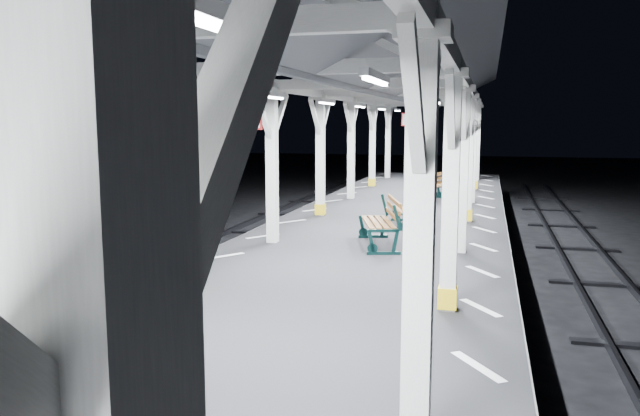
% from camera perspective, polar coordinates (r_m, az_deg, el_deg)
% --- Properties ---
extents(platform, '(6.00, 50.00, 1.00)m').
position_cam_1_polar(platform, '(7.75, -5.10, -15.89)').
color(platform, black).
rests_on(platform, ground).
extents(hazard_stripes_left, '(1.00, 48.00, 0.01)m').
position_cam_1_polar(hazard_stripes_left, '(8.68, -20.77, -10.18)').
color(hazard_stripes_left, silver).
rests_on(hazard_stripes_left, platform).
extents(hazard_stripes_right, '(1.00, 48.00, 0.01)m').
position_cam_1_polar(hazard_stripes_right, '(7.14, 14.22, -13.86)').
color(hazard_stripes_right, silver).
rests_on(hazard_stripes_right, platform).
extents(canopy, '(5.40, 49.00, 4.65)m').
position_cam_1_polar(canopy, '(7.13, -5.57, 15.41)').
color(canopy, silver).
rests_on(canopy, platform).
extents(bench_mid, '(1.20, 1.99, 1.01)m').
position_cam_1_polar(bench_mid, '(13.21, 5.82, -1.16)').
color(bench_mid, black).
rests_on(bench_mid, platform).
extents(bench_far, '(0.94, 1.67, 0.86)m').
position_cam_1_polar(bench_far, '(15.85, 8.13, 0.02)').
color(bench_far, black).
rests_on(bench_far, platform).
extents(bench_extra, '(1.28, 1.96, 1.00)m').
position_cam_1_polar(bench_extra, '(20.76, 10.63, 2.05)').
color(bench_extra, black).
rests_on(bench_extra, platform).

